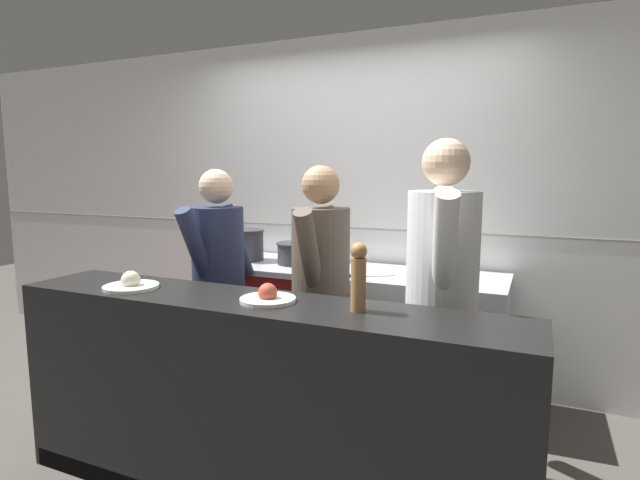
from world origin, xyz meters
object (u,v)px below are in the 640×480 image
at_px(mixing_bowl_steel, 420,269).
at_px(plated_dish_appetiser, 268,297).
at_px(chef_sous, 321,292).
at_px(sauce_pot, 297,253).
at_px(plated_dish_main, 131,284).
at_px(oven_range, 278,321).
at_px(chef_head_cook, 219,283).
at_px(chefs_knife, 363,276).
at_px(pepper_mill, 358,275).
at_px(chef_line, 442,296).
at_px(stock_pot, 248,244).

xyz_separation_m(mixing_bowl_steel, plated_dish_appetiser, (-0.39, -1.37, 0.08)).
relative_size(plated_dish_appetiser, chef_sous, 0.16).
xyz_separation_m(sauce_pot, plated_dish_main, (-0.26, -1.36, 0.02)).
height_order(oven_range, chef_sous, chef_sous).
distance_m(plated_dish_main, chef_head_cook, 0.70).
xyz_separation_m(chefs_knife, pepper_mill, (0.36, -1.12, 0.25)).
bearing_deg(plated_dish_appetiser, chef_line, 38.70).
height_order(plated_dish_main, chef_line, chef_line).
bearing_deg(plated_dish_appetiser, stock_pot, 125.33).
bearing_deg(stock_pot, chef_line, -25.09).
bearing_deg(chef_head_cook, chef_sous, 2.64).
xyz_separation_m(chefs_knife, chef_sous, (-0.08, -0.51, -0.00)).
bearing_deg(plated_dish_main, chefs_knife, 55.25).
relative_size(oven_range, mixing_bowl_steel, 3.40).
bearing_deg(chef_head_cook, mixing_bowl_steel, 37.18).
bearing_deg(chef_sous, sauce_pot, 119.39).
relative_size(stock_pot, chef_sous, 0.16).
height_order(sauce_pot, chefs_knife, sauce_pot).
height_order(chef_head_cook, chef_sous, chef_sous).
bearing_deg(plated_dish_appetiser, pepper_mill, 2.51).
height_order(plated_dish_main, chef_sous, chef_sous).
height_order(plated_dish_main, chef_head_cook, chef_head_cook).
distance_m(plated_dish_main, pepper_mill, 1.19).
distance_m(sauce_pot, pepper_mill, 1.59).
xyz_separation_m(stock_pot, chefs_knife, (0.98, -0.16, -0.13)).
xyz_separation_m(chefs_knife, plated_dish_main, (-0.83, -1.19, 0.12)).
bearing_deg(chef_line, pepper_mill, -127.64).
bearing_deg(sauce_pot, plated_dish_appetiser, -69.00).
height_order(stock_pot, pepper_mill, pepper_mill).
relative_size(mixing_bowl_steel, plated_dish_appetiser, 1.08).
distance_m(stock_pot, sauce_pot, 0.42).
bearing_deg(chef_sous, chef_line, -12.34).
bearing_deg(sauce_pot, stock_pot, -178.91).
relative_size(oven_range, sauce_pot, 3.06).
relative_size(oven_range, chef_head_cook, 0.58).
bearing_deg(sauce_pot, chefs_knife, -16.36).
distance_m(oven_range, chef_sous, 1.06).
xyz_separation_m(oven_range, chef_line, (1.36, -0.77, 0.51)).
bearing_deg(pepper_mill, plated_dish_main, -176.38).
bearing_deg(oven_range, stock_pot, -175.13).
xyz_separation_m(plated_dish_main, pepper_mill, (1.18, 0.07, 0.13)).
bearing_deg(mixing_bowl_steel, pepper_mill, -88.49).
xyz_separation_m(mixing_bowl_steel, chef_sous, (-0.40, -0.75, -0.04)).
height_order(mixing_bowl_steel, plated_dish_appetiser, plated_dish_appetiser).
bearing_deg(plated_dish_appetiser, chefs_knife, 86.58).
relative_size(plated_dish_appetiser, chef_line, 0.15).
relative_size(stock_pot, sauce_pot, 0.83).
distance_m(sauce_pot, chef_head_cook, 0.71).
bearing_deg(plated_dish_appetiser, chef_sous, 91.05).
distance_m(sauce_pot, chef_line, 1.40).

